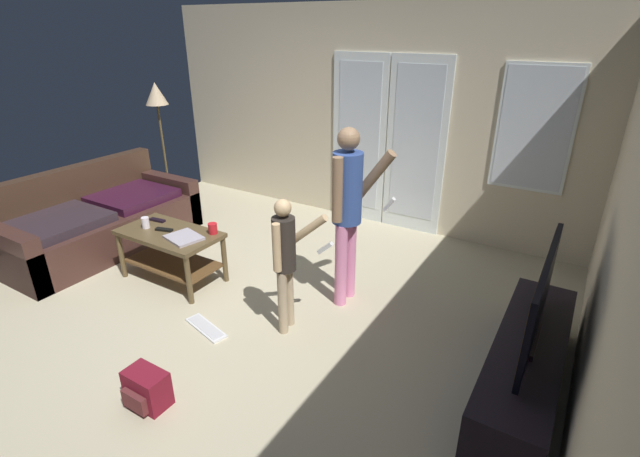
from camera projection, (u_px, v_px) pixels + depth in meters
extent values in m
cube|color=#BBB190|center=(218.00, 313.00, 4.00)|extent=(5.53, 5.30, 0.02)
cube|color=beige|center=(359.00, 118.00, 5.52)|extent=(5.53, 0.06, 2.54)
cube|color=white|center=(359.00, 141.00, 5.59)|extent=(0.71, 0.02, 2.05)
cube|color=silver|center=(359.00, 138.00, 5.55)|extent=(0.55, 0.01, 1.75)
cube|color=white|center=(415.00, 149.00, 5.24)|extent=(0.71, 0.02, 2.05)
cube|color=silver|center=(415.00, 145.00, 5.21)|extent=(0.55, 0.01, 1.75)
cube|color=white|center=(535.00, 129.00, 4.52)|extent=(0.72, 0.02, 1.25)
cube|color=silver|center=(534.00, 129.00, 4.51)|extent=(0.66, 0.01, 1.19)
cube|color=beige|center=(624.00, 260.00, 2.18)|extent=(0.06, 5.30, 2.54)
cube|color=#402620|center=(101.00, 229.00, 5.11)|extent=(0.99, 2.08, 0.42)
cube|color=#402B1E|center=(71.00, 186.00, 5.13)|extent=(0.16, 2.08, 0.43)
cube|color=#402620|center=(9.00, 257.00, 4.33)|extent=(0.99, 0.16, 0.58)
cube|color=#402620|center=(168.00, 197.00, 5.82)|extent=(0.99, 0.16, 0.58)
cube|color=#2F242C|center=(60.00, 222.00, 4.64)|extent=(0.75, 0.81, 0.09)
cube|color=#351329|center=(133.00, 197.00, 5.33)|extent=(0.75, 0.81, 0.09)
cube|color=brown|center=(169.00, 234.00, 4.33)|extent=(0.99, 0.53, 0.04)
cube|color=brown|center=(173.00, 262.00, 4.46)|extent=(0.91, 0.45, 0.02)
cylinder|color=brown|center=(121.00, 255.00, 4.47)|extent=(0.05, 0.05, 0.47)
cylinder|color=brown|center=(189.00, 280.00, 4.04)|extent=(0.05, 0.05, 0.47)
cylinder|color=brown|center=(159.00, 238.00, 4.83)|extent=(0.05, 0.05, 0.47)
cylinder|color=brown|center=(225.00, 259.00, 4.40)|extent=(0.05, 0.05, 0.47)
cube|color=black|center=(525.00, 366.00, 3.08)|extent=(0.42, 1.71, 0.39)
cube|color=black|center=(499.00, 456.00, 2.41)|extent=(0.36, 0.02, 0.22)
cube|color=black|center=(531.00, 340.00, 2.99)|extent=(0.08, 0.42, 0.04)
cube|color=black|center=(541.00, 299.00, 2.86)|extent=(0.04, 1.19, 0.59)
cube|color=#4C3819|center=(537.00, 298.00, 2.87)|extent=(0.00, 1.14, 0.54)
cylinder|color=pink|center=(341.00, 265.00, 3.97)|extent=(0.11, 0.11, 0.77)
cylinder|color=pink|center=(350.00, 258.00, 4.10)|extent=(0.11, 0.11, 0.77)
cylinder|color=#334E96|center=(347.00, 188.00, 3.76)|extent=(0.25, 0.25, 0.60)
sphere|color=#987555|center=(349.00, 139.00, 3.60)|extent=(0.18, 0.18, 0.18)
cylinder|color=#987555|center=(337.00, 190.00, 3.62)|extent=(0.09, 0.09, 0.53)
cylinder|color=#987555|center=(374.00, 176.00, 3.79)|extent=(0.38, 0.09, 0.49)
cube|color=white|center=(389.00, 204.00, 3.80)|extent=(0.11, 0.04, 0.13)
cylinder|color=tan|center=(283.00, 303.00, 3.63)|extent=(0.08, 0.08, 0.55)
cylinder|color=tan|center=(289.00, 295.00, 3.73)|extent=(0.08, 0.08, 0.55)
cylinder|color=#2D2722|center=(284.00, 244.00, 3.48)|extent=(0.18, 0.18, 0.43)
sphere|color=#DEB683|center=(283.00, 208.00, 3.36)|extent=(0.13, 0.13, 0.13)
cylinder|color=#DEB683|center=(277.00, 248.00, 3.37)|extent=(0.06, 0.06, 0.38)
cylinder|color=#DEB683|center=(308.00, 230.00, 3.50)|extent=(0.34, 0.12, 0.30)
cube|color=white|center=(325.00, 248.00, 3.50)|extent=(0.13, 0.06, 0.11)
cylinder|color=#2D232D|center=(171.00, 203.00, 6.41)|extent=(0.26, 0.26, 0.02)
cylinder|color=brown|center=(164.00, 155.00, 6.13)|extent=(0.03, 0.03, 1.40)
cone|color=#CBB08A|center=(156.00, 94.00, 5.81)|extent=(0.28, 0.28, 0.28)
cube|color=maroon|center=(147.00, 388.00, 2.99)|extent=(0.29, 0.17, 0.25)
cube|color=#5D2729|center=(134.00, 402.00, 2.92)|extent=(0.20, 0.04, 0.12)
cube|color=white|center=(206.00, 328.00, 3.77)|extent=(0.46, 0.23, 0.02)
cube|color=silver|center=(206.00, 327.00, 3.77)|extent=(0.41, 0.19, 0.00)
cube|color=#B2A9B5|center=(184.00, 238.00, 4.18)|extent=(0.37, 0.33, 0.02)
cylinder|color=red|center=(213.00, 228.00, 4.27)|extent=(0.08, 0.08, 0.10)
cylinder|color=white|center=(145.00, 223.00, 4.39)|extent=(0.07, 0.07, 0.11)
cube|color=black|center=(164.00, 230.00, 4.34)|extent=(0.18, 0.09, 0.02)
cube|color=black|center=(157.00, 220.00, 4.56)|extent=(0.17, 0.07, 0.02)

